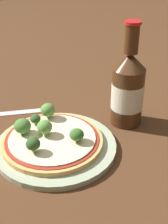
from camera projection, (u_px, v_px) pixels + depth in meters
ground_plane at (61, 147)px, 0.64m from camera, size 3.00×3.00×0.00m
plate at (55, 145)px, 0.63m from camera, size 0.24×0.24×0.01m
pizza at (52, 140)px, 0.62m from camera, size 0.20×0.20×0.01m
broccoli_floret_0 at (48, 110)px, 0.67m from camera, size 0.03×0.03×0.03m
broccoli_floret_1 at (45, 127)px, 0.62m from camera, size 0.03×0.03×0.03m
broccoli_floret_2 at (35, 119)px, 0.66m from camera, size 0.02×0.02×0.02m
broccoli_floret_3 at (77, 135)px, 0.60m from camera, size 0.03×0.03×0.03m
broccoli_floret_4 at (23, 126)px, 0.62m from camera, size 0.03×0.03×0.03m
broccoli_floret_5 at (33, 144)px, 0.57m from camera, size 0.03×0.03×0.03m
beer_bottle at (128, 89)px, 0.68m from camera, size 0.07×0.07×0.23m
fork at (11, 113)px, 0.75m from camera, size 0.08×0.17×0.00m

